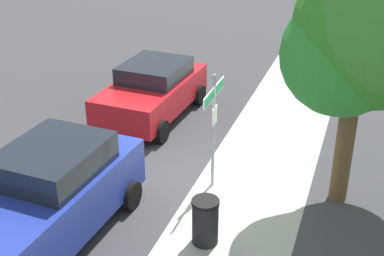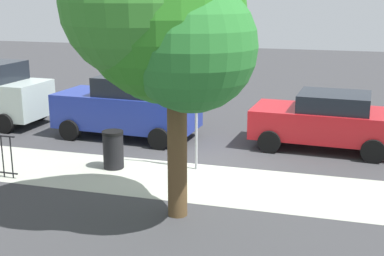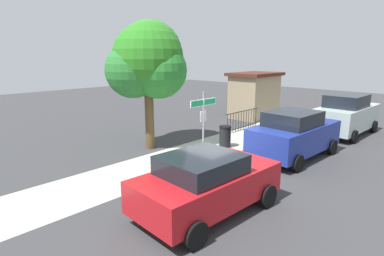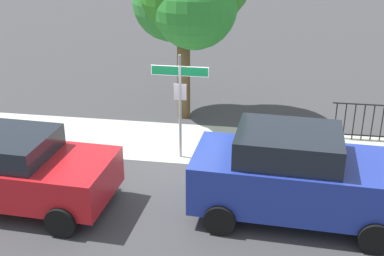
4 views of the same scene
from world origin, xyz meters
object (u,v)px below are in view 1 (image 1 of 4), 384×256
Objects in this scene: car_red at (152,90)px; trash_bin at (205,221)px; shade_tree at (374,35)px; car_blue at (51,195)px; street_sign at (214,112)px.

car_red is 6.13m from trash_bin.
shade_tree is 7.23m from car_red.
street_sign is at bearing 142.92° from car_blue.
car_red is at bearing -115.92° from shade_tree.
car_red is 4.25× the size of trash_bin.
car_red is (-2.87, -5.92, -3.01)m from shade_tree.
car_red is (-3.07, -2.84, -1.03)m from street_sign.
trash_bin is at bearing -48.80° from shade_tree.
shade_tree reaches higher than trash_bin.
shade_tree is 5.76× the size of trash_bin.
shade_tree reaches higher than car_blue.
street_sign is 2.53m from trash_bin.
car_blue reaches higher than car_red.
shade_tree is 1.36× the size of car_red.
trash_bin is (5.13, 3.34, -0.35)m from car_red.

